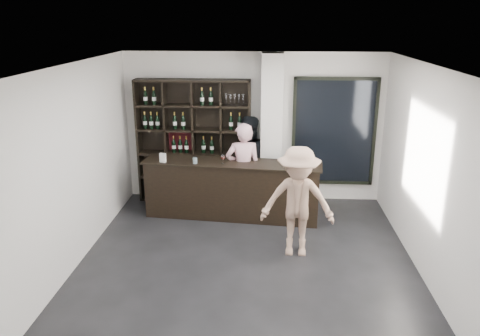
# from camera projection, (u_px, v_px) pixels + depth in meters

# --- Properties ---
(floor) EXTENTS (5.00, 5.50, 0.01)m
(floor) POSITION_uv_depth(u_px,v_px,m) (246.00, 265.00, 6.96)
(floor) COLOR black
(floor) RESTS_ON ground
(wine_shelf) EXTENTS (2.20, 0.35, 2.40)m
(wine_shelf) POSITION_uv_depth(u_px,v_px,m) (194.00, 142.00, 9.09)
(wine_shelf) COLOR black
(wine_shelf) RESTS_ON floor
(structural_column) EXTENTS (0.40, 0.40, 2.90)m
(structural_column) POSITION_uv_depth(u_px,v_px,m) (271.00, 131.00, 8.84)
(structural_column) COLOR silver
(structural_column) RESTS_ON floor
(glass_panel) EXTENTS (1.60, 0.08, 2.10)m
(glass_panel) POSITION_uv_depth(u_px,v_px,m) (334.00, 132.00, 8.99)
(glass_panel) COLOR black
(glass_panel) RESTS_ON floor
(tasting_counter) EXTENTS (3.19, 0.66, 1.05)m
(tasting_counter) POSITION_uv_depth(u_px,v_px,m) (232.00, 189.00, 8.48)
(tasting_counter) COLOR black
(tasting_counter) RESTS_ON floor
(taster_pink) EXTENTS (0.68, 0.49, 1.74)m
(taster_pink) POSITION_uv_depth(u_px,v_px,m) (243.00, 170.00, 8.46)
(taster_pink) COLOR #D5A0A9
(taster_pink) RESTS_ON floor
(taster_black) EXTENTS (0.93, 0.77, 1.75)m
(taster_black) POSITION_uv_depth(u_px,v_px,m) (247.00, 161.00, 8.97)
(taster_black) COLOR black
(taster_black) RESTS_ON floor
(customer) EXTENTS (1.15, 0.70, 1.72)m
(customer) POSITION_uv_depth(u_px,v_px,m) (298.00, 202.00, 7.03)
(customer) COLOR tan
(customer) RESTS_ON floor
(wine_glass) EXTENTS (0.10, 0.10, 0.19)m
(wine_glass) POSITION_uv_depth(u_px,v_px,m) (223.00, 159.00, 8.19)
(wine_glass) COLOR white
(wine_glass) RESTS_ON tasting_counter
(spit_cup) EXTENTS (0.10, 0.10, 0.11)m
(spit_cup) POSITION_uv_depth(u_px,v_px,m) (195.00, 161.00, 8.22)
(spit_cup) COLOR silver
(spit_cup) RESTS_ON tasting_counter
(napkin_stack) EXTENTS (0.14, 0.14, 0.02)m
(napkin_stack) POSITION_uv_depth(u_px,v_px,m) (284.00, 161.00, 8.32)
(napkin_stack) COLOR white
(napkin_stack) RESTS_ON tasting_counter
(card_stand) EXTENTS (0.12, 0.09, 0.16)m
(card_stand) POSITION_uv_depth(u_px,v_px,m) (163.00, 158.00, 8.29)
(card_stand) COLOR white
(card_stand) RESTS_ON tasting_counter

